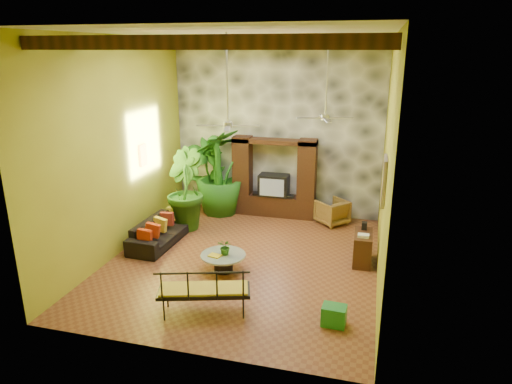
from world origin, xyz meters
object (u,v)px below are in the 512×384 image
(ceiling_fan_front, at_px, (228,115))
(sofa, at_px, (161,232))
(ceiling_fan_back, at_px, (326,108))
(side_console, at_px, (363,248))
(wicker_armchair, at_px, (332,212))
(iron_bench, at_px, (203,289))
(tall_plant_c, at_px, (220,172))
(coffee_table, at_px, (223,260))
(tall_plant_b, at_px, (184,189))
(entertainment_center, at_px, (274,183))
(green_bin, at_px, (334,315))
(tall_plant_a, at_px, (208,174))

(ceiling_fan_front, distance_m, sofa, 3.83)
(ceiling_fan_back, bearing_deg, side_console, -30.46)
(ceiling_fan_back, relative_size, side_console, 2.10)
(wicker_armchair, height_order, iron_bench, iron_bench)
(wicker_armchair, height_order, tall_plant_c, tall_plant_c)
(ceiling_fan_back, height_order, coffee_table, ceiling_fan_back)
(side_console, bearing_deg, ceiling_fan_back, 148.46)
(tall_plant_b, bearing_deg, iron_bench, -62.56)
(sofa, relative_size, iron_bench, 1.18)
(tall_plant_c, bearing_deg, ceiling_fan_back, -28.42)
(side_console, bearing_deg, entertainment_center, 134.98)
(coffee_table, xyz_separation_m, iron_bench, (0.20, -1.74, 0.27))
(entertainment_center, bearing_deg, iron_bench, -90.85)
(side_console, bearing_deg, iron_bench, -133.67)
(entertainment_center, distance_m, wicker_armchair, 1.86)
(sofa, height_order, wicker_armchair, wicker_armchair)
(green_bin, bearing_deg, tall_plant_b, 140.34)
(sofa, bearing_deg, ceiling_fan_front, -108.72)
(iron_bench, bearing_deg, green_bin, -9.94)
(tall_plant_b, bearing_deg, entertainment_center, 36.66)
(ceiling_fan_front, xyz_separation_m, side_console, (2.85, 0.98, -3.05))
(tall_plant_a, relative_size, green_bin, 5.30)
(green_bin, bearing_deg, iron_bench, -172.86)
(side_console, bearing_deg, sofa, -179.01)
(sofa, xyz_separation_m, wicker_armchair, (4.03, 2.45, 0.04))
(tall_plant_a, relative_size, side_console, 2.51)
(ceiling_fan_front, bearing_deg, side_console, 19.02)
(entertainment_center, height_order, iron_bench, entertainment_center)
(tall_plant_a, relative_size, tall_plant_b, 1.02)
(entertainment_center, bearing_deg, side_console, -43.94)
(entertainment_center, xyz_separation_m, tall_plant_c, (-1.58, -0.21, 0.29))
(ceiling_fan_front, relative_size, wicker_armchair, 2.44)
(iron_bench, bearing_deg, ceiling_fan_back, 47.81)
(entertainment_center, bearing_deg, tall_plant_c, -172.31)
(tall_plant_b, bearing_deg, ceiling_fan_back, -5.39)
(coffee_table, bearing_deg, entertainment_center, 85.73)
(side_console, bearing_deg, tall_plant_c, 149.99)
(ceiling_fan_front, bearing_deg, green_bin, -34.47)
(entertainment_center, relative_size, coffee_table, 2.43)
(tall_plant_b, relative_size, tall_plant_c, 0.87)
(tall_plant_b, bearing_deg, ceiling_fan_front, -45.33)
(ceiling_fan_back, bearing_deg, tall_plant_c, 151.58)
(ceiling_fan_front, bearing_deg, coffee_table, -108.44)
(tall_plant_b, relative_size, green_bin, 5.19)
(ceiling_fan_front, bearing_deg, ceiling_fan_back, 41.63)
(entertainment_center, bearing_deg, coffee_table, -94.27)
(tall_plant_c, bearing_deg, wicker_armchair, -1.20)
(sofa, bearing_deg, tall_plant_b, -6.25)
(ceiling_fan_back, distance_m, green_bin, 4.65)
(tall_plant_a, height_order, iron_bench, tall_plant_a)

